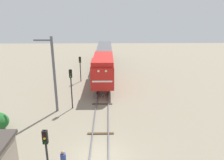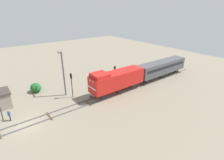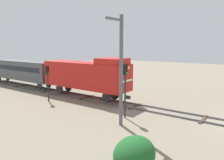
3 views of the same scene
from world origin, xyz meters
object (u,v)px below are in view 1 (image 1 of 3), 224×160
traffic_signal_mid (71,82)px  worker_near_track (63,160)px  locomotive (103,68)px  catenary_mast (54,73)px  traffic_signal_near (46,147)px  traffic_signal_far (80,64)px  passenger_car_leading (105,52)px

traffic_signal_mid → worker_near_track: (1.00, -10.32, -2.17)m
locomotive → catenary_mast: catenary_mast is taller
traffic_signal_near → worker_near_track: 2.02m
worker_near_track → catenary_mast: size_ratio=0.21×
traffic_signal_mid → traffic_signal_far: traffic_signal_mid is taller
passenger_car_leading → worker_near_track: (-2.40, -31.11, -1.53)m
passenger_car_leading → traffic_signal_near: 32.12m
locomotive → worker_near_track: 18.03m
traffic_signal_near → worker_near_track: (0.80, 0.85, -1.64)m
locomotive → traffic_signal_near: size_ratio=3.07×
traffic_signal_mid → worker_near_track: traffic_signal_mid is taller
traffic_signal_mid → traffic_signal_near: bearing=-89.0°
traffic_signal_mid → traffic_signal_far: (-0.20, 9.86, -0.43)m
catenary_mast → worker_near_track: bearing=-74.6°
traffic_signal_near → traffic_signal_far: size_ratio=0.96×
passenger_car_leading → catenary_mast: (-5.06, -21.44, 1.85)m
passenger_car_leading → traffic_signal_far: (-3.60, -10.94, 0.21)m
traffic_signal_mid → traffic_signal_far: bearing=91.2°
locomotive → worker_near_track: size_ratio=6.82×
traffic_signal_mid → locomotive: bearing=65.5°
locomotive → passenger_car_leading: 13.34m
traffic_signal_mid → traffic_signal_far: size_ratio=1.17×
catenary_mast → locomotive: bearing=58.0°
passenger_car_leading → traffic_signal_far: traffic_signal_far is taller
passenger_car_leading → catenary_mast: bearing=-103.3°
traffic_signal_near → traffic_signal_far: bearing=91.1°
traffic_signal_mid → worker_near_track: 10.59m
traffic_signal_near → traffic_signal_far: 21.03m
traffic_signal_far → catenary_mast: bearing=-97.9°
traffic_signal_near → traffic_signal_mid: 11.18m
passenger_car_leading → traffic_signal_mid: 21.08m
locomotive → traffic_signal_near: (-3.20, -18.63, -0.13)m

